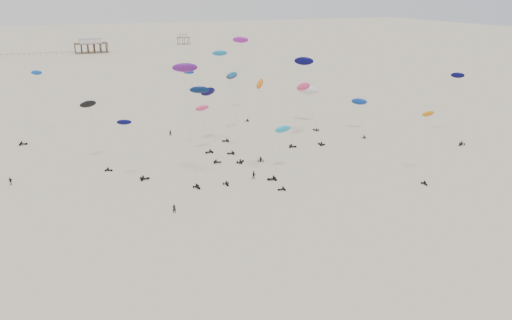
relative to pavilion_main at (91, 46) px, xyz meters
name	(u,v)px	position (x,y,z in m)	size (l,w,h in m)	color
ground_plane	(151,93)	(10.00, -150.00, -4.22)	(900.00, 900.00, 0.00)	beige
pavilion_main	(91,46)	(0.00, 0.00, 0.00)	(21.00, 13.00, 9.80)	brown
pavilion_small	(183,40)	(70.00, 30.00, -0.74)	(9.00, 7.00, 8.00)	brown
pier_fence	(4,55)	(-52.00, 0.00, -3.45)	(80.20, 0.20, 1.50)	black
rig_0	(206,113)	(2.42, -253.30, 11.28)	(7.05, 6.04, 21.29)	black
rig_1	(236,95)	(15.39, -235.75, 10.77)	(8.42, 16.62, 27.66)	black
rig_2	(204,122)	(8.25, -231.68, 3.69)	(4.38, 4.82, 12.30)	black
rig_3	(427,132)	(47.87, -267.88, 6.04)	(6.25, 7.44, 15.10)	black
rig_4	(92,118)	(-18.60, -230.34, 6.96)	(5.73, 11.61, 16.02)	black
rig_5	(236,109)	(14.45, -237.90, 7.72)	(4.87, 12.81, 21.19)	black
rig_6	(187,87)	(-0.91, -251.31, 16.66)	(5.60, 7.74, 25.97)	black
rig_7	(29,109)	(-33.05, -201.96, 4.33)	(8.40, 14.01, 20.87)	black
rig_8	(307,97)	(37.40, -231.50, 7.82)	(5.36, 11.08, 16.30)	black
rig_9	(262,96)	(14.26, -255.20, 14.28)	(4.22, 12.29, 22.56)	black
rig_10	(280,144)	(19.34, -253.26, 2.65)	(8.37, 7.76, 11.42)	black
rig_11	(134,151)	(-11.69, -245.69, 2.52)	(5.87, 2.93, 13.92)	black
rig_12	(459,102)	(76.94, -246.54, 6.08)	(8.80, 13.24, 19.48)	black
rig_13	(231,88)	(20.21, -218.31, 9.24)	(8.86, 11.98, 18.66)	black
rig_14	(302,74)	(36.42, -230.39, 13.82)	(10.86, 11.41, 23.27)	black
rig_15	(308,93)	(46.50, -215.51, 5.25)	(6.44, 14.51, 13.63)	black
rig_16	(241,48)	(32.26, -194.96, 17.26)	(6.80, 16.81, 26.67)	black
rig_17	(211,101)	(12.10, -225.81, 7.62)	(5.62, 15.69, 17.86)	black
rig_18	(360,107)	(56.16, -229.65, 3.06)	(6.69, 11.85, 11.67)	black
rig_19	(202,113)	(6.67, -234.93, 6.76)	(5.51, 15.03, 23.08)	black
spectator_0	(174,213)	(-8.07, -265.65, -4.22)	(0.75, 0.52, 2.07)	black
spectator_1	(254,179)	(12.42, -254.98, -4.22)	(1.06, 0.62, 2.17)	black
spectator_2	(11,185)	(-37.21, -238.35, -4.22)	(1.20, 0.64, 2.02)	black
spectator_3	(170,136)	(3.14, -214.10, -4.22)	(0.74, 0.51, 2.05)	black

